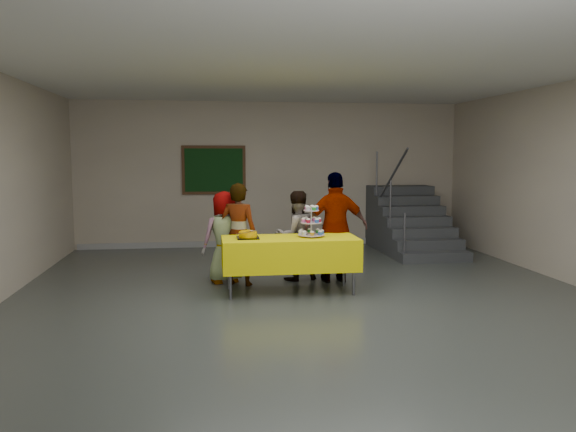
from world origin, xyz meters
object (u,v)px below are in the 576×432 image
bake_table (290,253)px  schoolchild_b (239,234)px  schoolchild_d (336,227)px  cupcake_stand (311,224)px  schoolchild_a (225,237)px  staircase (408,225)px  noticeboard (214,170)px  bear_cake (248,234)px  schoolchild_c (296,236)px

bake_table → schoolchild_b: size_ratio=1.24×
schoolchild_b → schoolchild_d: schoolchild_d is taller
cupcake_stand → schoolchild_a: size_ratio=0.32×
bake_table → schoolchild_a: bearing=140.1°
schoolchild_a → staircase: (3.77, 2.45, -0.20)m
schoolchild_d → noticeboard: size_ratio=1.28×
cupcake_stand → schoolchild_d: 0.69m
bear_cake → staircase: size_ratio=0.15×
schoolchild_b → staircase: (3.58, 2.66, -0.27)m
schoolchild_a → schoolchild_c: 1.08m
schoolchild_d → noticeboard: noticeboard is taller
schoolchild_a → schoolchild_b: (0.20, -0.20, 0.07)m
schoolchild_d → staircase: size_ratio=0.69×
schoolchild_b → schoolchild_c: schoolchild_b is taller
noticeboard → schoolchild_d: bearing=-63.0°
staircase → noticeboard: 4.13m
schoolchild_b → schoolchild_d: (1.46, 0.01, 0.07)m
schoolchild_c → noticeboard: size_ratio=1.05×
bake_table → schoolchild_d: bearing=34.7°
schoolchild_a → schoolchild_b: size_ratio=0.91×
staircase → bear_cake: bearing=-137.6°
staircase → schoolchild_c: bearing=-137.8°
cupcake_stand → schoolchild_c: bearing=98.5°
bake_table → staircase: bearing=47.8°
schoolchild_c → staircase: size_ratio=0.57×
schoolchild_a → schoolchild_b: bearing=116.5°
bake_table → staircase: staircase is taller
schoolchild_c → schoolchild_d: schoolchild_d is taller
cupcake_stand → bear_cake: 0.90m
schoolchild_c → noticeboard: noticeboard is taller
bear_cake → schoolchild_a: bearing=112.3°
bake_table → schoolchild_a: (-0.88, 0.74, 0.13)m
cupcake_stand → bear_cake: bearing=-177.9°
schoolchild_c → schoolchild_d: (0.58, -0.21, 0.14)m
bear_cake → schoolchild_a: size_ratio=0.26×
bake_table → schoolchild_c: size_ratio=1.37×
staircase → noticeboard: bearing=167.9°
bake_table → cupcake_stand: (0.31, 0.05, 0.39)m
cupcake_stand → schoolchild_a: 1.40m
schoolchild_a → bear_cake: bearing=94.9°
schoolchild_a → schoolchild_c: size_ratio=1.01×
schoolchild_a → schoolchild_d: schoolchild_d is taller
bake_table → staircase: (2.89, 3.19, -0.07)m
schoolchild_a → schoolchild_d: size_ratio=0.83×
cupcake_stand → schoolchild_a: (-1.19, 0.69, -0.26)m
bake_table → schoolchild_c: (0.20, 0.75, 0.13)m
cupcake_stand → schoolchild_b: size_ratio=0.29×
schoolchild_a → schoolchild_d: (1.66, -0.20, 0.14)m
schoolchild_a → staircase: size_ratio=0.57×
noticeboard → bake_table: bearing=-76.1°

